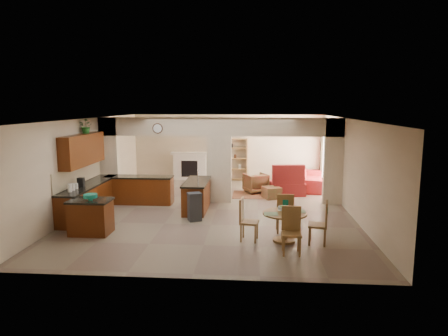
# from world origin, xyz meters

# --- Properties ---
(floor) EXTENTS (10.00, 10.00, 0.00)m
(floor) POSITION_xyz_m (0.00, 0.00, 0.00)
(floor) COLOR #756651
(floor) RESTS_ON ground
(ceiling) EXTENTS (10.00, 10.00, 0.00)m
(ceiling) POSITION_xyz_m (0.00, 0.00, 2.80)
(ceiling) COLOR white
(ceiling) RESTS_ON wall_back
(wall_back) EXTENTS (8.00, 0.00, 8.00)m
(wall_back) POSITION_xyz_m (0.00, 5.00, 1.40)
(wall_back) COLOR beige
(wall_back) RESTS_ON floor
(wall_front) EXTENTS (8.00, 0.00, 8.00)m
(wall_front) POSITION_xyz_m (0.00, -5.00, 1.40)
(wall_front) COLOR beige
(wall_front) RESTS_ON floor
(wall_left) EXTENTS (0.00, 10.00, 10.00)m
(wall_left) POSITION_xyz_m (-4.00, 0.00, 1.40)
(wall_left) COLOR beige
(wall_left) RESTS_ON floor
(wall_right) EXTENTS (0.00, 10.00, 10.00)m
(wall_right) POSITION_xyz_m (4.00, 0.00, 1.40)
(wall_right) COLOR beige
(wall_right) RESTS_ON floor
(partition_left_pier) EXTENTS (0.60, 0.25, 2.80)m
(partition_left_pier) POSITION_xyz_m (-3.70, 1.00, 1.40)
(partition_left_pier) COLOR beige
(partition_left_pier) RESTS_ON floor
(partition_center_pier) EXTENTS (0.80, 0.25, 2.20)m
(partition_center_pier) POSITION_xyz_m (0.00, 1.00, 1.10)
(partition_center_pier) COLOR beige
(partition_center_pier) RESTS_ON floor
(partition_right_pier) EXTENTS (0.60, 0.25, 2.80)m
(partition_right_pier) POSITION_xyz_m (3.70, 1.00, 1.40)
(partition_right_pier) COLOR beige
(partition_right_pier) RESTS_ON floor
(partition_header) EXTENTS (8.00, 0.25, 0.60)m
(partition_header) POSITION_xyz_m (0.00, 1.00, 2.50)
(partition_header) COLOR beige
(partition_header) RESTS_ON partition_center_pier
(kitchen_counter) EXTENTS (2.52, 3.29, 1.48)m
(kitchen_counter) POSITION_xyz_m (-3.26, -0.25, 0.46)
(kitchen_counter) COLOR #441A07
(kitchen_counter) RESTS_ON floor
(upper_cabinets) EXTENTS (0.35, 2.40, 0.90)m
(upper_cabinets) POSITION_xyz_m (-3.82, -0.80, 1.92)
(upper_cabinets) COLOR #441A07
(upper_cabinets) RESTS_ON wall_left
(peninsula) EXTENTS (0.70, 1.85, 0.91)m
(peninsula) POSITION_xyz_m (-0.60, -0.11, 0.46)
(peninsula) COLOR #441A07
(peninsula) RESTS_ON floor
(wall_clock) EXTENTS (0.34, 0.03, 0.34)m
(wall_clock) POSITION_xyz_m (-2.00, 0.85, 2.45)
(wall_clock) COLOR #452617
(wall_clock) RESTS_ON partition_header
(rug) EXTENTS (1.60, 1.30, 0.01)m
(rug) POSITION_xyz_m (1.20, 2.10, 0.01)
(rug) COLOR brown
(rug) RESTS_ON floor
(fireplace) EXTENTS (1.60, 0.35, 1.20)m
(fireplace) POSITION_xyz_m (-1.60, 4.83, 0.61)
(fireplace) COLOR silver
(fireplace) RESTS_ON floor
(shelving_unit) EXTENTS (1.00, 0.32, 1.80)m
(shelving_unit) POSITION_xyz_m (0.35, 4.82, 0.90)
(shelving_unit) COLOR brown
(shelving_unit) RESTS_ON floor
(window_a) EXTENTS (0.02, 0.90, 1.90)m
(window_a) POSITION_xyz_m (3.97, 2.30, 1.20)
(window_a) COLOR white
(window_a) RESTS_ON wall_right
(window_b) EXTENTS (0.02, 0.90, 1.90)m
(window_b) POSITION_xyz_m (3.97, 4.00, 1.20)
(window_b) COLOR white
(window_b) RESTS_ON wall_right
(glazed_door) EXTENTS (0.02, 0.70, 2.10)m
(glazed_door) POSITION_xyz_m (3.97, 3.15, 1.05)
(glazed_door) COLOR white
(glazed_door) RESTS_ON wall_right
(drape_a_left) EXTENTS (0.10, 0.28, 2.30)m
(drape_a_left) POSITION_xyz_m (3.93, 1.70, 1.20)
(drape_a_left) COLOR #401F19
(drape_a_left) RESTS_ON wall_right
(drape_a_right) EXTENTS (0.10, 0.28, 2.30)m
(drape_a_right) POSITION_xyz_m (3.93, 2.90, 1.20)
(drape_a_right) COLOR #401F19
(drape_a_right) RESTS_ON wall_right
(drape_b_left) EXTENTS (0.10, 0.28, 2.30)m
(drape_b_left) POSITION_xyz_m (3.93, 3.40, 1.20)
(drape_b_left) COLOR #401F19
(drape_b_left) RESTS_ON wall_right
(drape_b_right) EXTENTS (0.10, 0.28, 2.30)m
(drape_b_right) POSITION_xyz_m (3.93, 4.60, 1.20)
(drape_b_right) COLOR #401F19
(drape_b_right) RESTS_ON wall_right
(ceiling_fan) EXTENTS (1.00, 1.00, 0.10)m
(ceiling_fan) POSITION_xyz_m (1.50, 3.00, 2.56)
(ceiling_fan) COLOR white
(ceiling_fan) RESTS_ON ceiling
(kitchen_island) EXTENTS (1.02, 0.73, 0.88)m
(kitchen_island) POSITION_xyz_m (-2.92, -2.57, 0.44)
(kitchen_island) COLOR #441A07
(kitchen_island) RESTS_ON floor
(teal_bowl) EXTENTS (0.34, 0.34, 0.16)m
(teal_bowl) POSITION_xyz_m (-2.87, -2.65, 0.96)
(teal_bowl) COLOR #127E68
(teal_bowl) RESTS_ON kitchen_island
(trash_can) EXTENTS (0.44, 0.41, 0.73)m
(trash_can) POSITION_xyz_m (-0.50, -1.25, 0.37)
(trash_can) COLOR #2B2B2D
(trash_can) RESTS_ON floor
(dining_table) EXTENTS (1.04, 1.04, 0.71)m
(dining_table) POSITION_xyz_m (1.88, -2.80, 0.48)
(dining_table) COLOR brown
(dining_table) RESTS_ON floor
(fruit_bowl) EXTENTS (0.29, 0.29, 0.16)m
(fruit_bowl) POSITION_xyz_m (1.86, -2.78, 0.79)
(fruit_bowl) COLOR #66C029
(fruit_bowl) RESTS_ON dining_table
(sofa) EXTENTS (2.71, 1.36, 0.76)m
(sofa) POSITION_xyz_m (3.30, 3.51, 0.38)
(sofa) COLOR maroon
(sofa) RESTS_ON floor
(chaise) EXTENTS (1.28, 1.11, 0.46)m
(chaise) POSITION_xyz_m (2.35, 2.26, 0.23)
(chaise) COLOR maroon
(chaise) RESTS_ON floor
(armchair) EXTENTS (1.02, 1.04, 0.71)m
(armchair) POSITION_xyz_m (1.23, 2.51, 0.36)
(armchair) COLOR maroon
(armchair) RESTS_ON floor
(ottoman) EXTENTS (0.72, 0.72, 0.40)m
(ottoman) POSITION_xyz_m (1.77, 1.62, 0.20)
(ottoman) COLOR maroon
(ottoman) RESTS_ON floor
(plant) EXTENTS (0.49, 0.46, 0.44)m
(plant) POSITION_xyz_m (-3.82, -0.48, 2.59)
(plant) COLOR #164B14
(plant) RESTS_ON upper_cabinets
(chair_north) EXTENTS (0.43, 0.43, 1.02)m
(chair_north) POSITION_xyz_m (1.93, -2.15, 0.55)
(chair_north) COLOR brown
(chair_north) RESTS_ON floor
(chair_east) EXTENTS (0.49, 0.49, 1.02)m
(chair_east) POSITION_xyz_m (2.72, -2.93, 0.55)
(chair_east) COLOR brown
(chair_east) RESTS_ON floor
(chair_south) EXTENTS (0.43, 0.43, 1.02)m
(chair_south) POSITION_xyz_m (1.97, -3.51, 0.55)
(chair_south) COLOR brown
(chair_south) RESTS_ON floor
(chair_west) EXTENTS (0.48, 0.48, 1.02)m
(chair_west) POSITION_xyz_m (0.96, -2.78, 0.55)
(chair_west) COLOR brown
(chair_west) RESTS_ON floor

